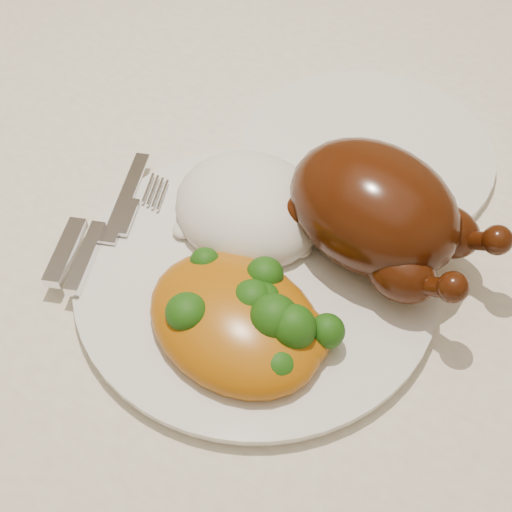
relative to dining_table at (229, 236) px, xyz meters
The scene contains 9 objects.
floor 0.67m from the dining_table, ahead, with size 4.00×4.00×0.00m, color #522F1C.
dining_table is the anchor object (origin of this frame).
tablecloth 0.07m from the dining_table, ahead, with size 1.73×1.03×0.18m.
dinner_plate 0.18m from the dining_table, 44.56° to the right, with size 0.29×0.29×0.01m, color white.
side_plate 0.17m from the dining_table, 38.64° to the left, with size 0.24×0.24×0.01m, color white.
roast_chicken 0.23m from the dining_table, ahead, with size 0.19×0.13×0.09m.
rice_mound 0.15m from the dining_table, 40.36° to the right, with size 0.15×0.14×0.07m.
mac_and_cheese 0.23m from the dining_table, 50.11° to the right, with size 0.16×0.14×0.06m.
cutlery 0.19m from the dining_table, 102.39° to the right, with size 0.07×0.16×0.01m.
Camera 1 is at (0.29, -0.39, 1.24)m, focal length 50.00 mm.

